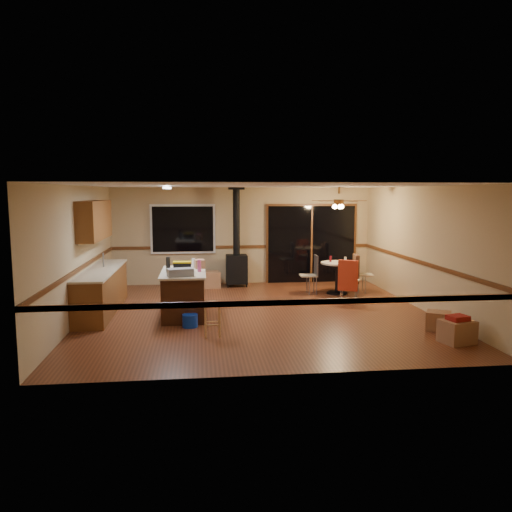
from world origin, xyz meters
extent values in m
plane|color=#5E2E1A|center=(0.00, 0.00, 0.00)|extent=(7.00, 7.00, 0.00)
plane|color=silver|center=(0.00, 0.00, 2.60)|extent=(7.00, 7.00, 0.00)
plane|color=tan|center=(0.00, 3.50, 1.30)|extent=(7.00, 0.00, 7.00)
plane|color=tan|center=(0.00, -3.50, 1.30)|extent=(7.00, 0.00, 7.00)
plane|color=tan|center=(-3.50, 0.00, 1.30)|extent=(0.00, 7.00, 7.00)
plane|color=tan|center=(3.50, 0.00, 1.30)|extent=(0.00, 7.00, 7.00)
cube|color=black|center=(-1.60, 3.45, 1.50)|extent=(1.72, 0.10, 1.32)
cube|color=black|center=(1.90, 3.45, 1.05)|extent=(2.52, 0.10, 2.10)
cube|color=brown|center=(-3.20, 0.50, 0.43)|extent=(0.60, 3.00, 0.86)
cube|color=beige|center=(-3.20, 0.50, 0.88)|extent=(0.64, 3.04, 0.04)
cube|color=brown|center=(-3.33, 0.70, 1.90)|extent=(0.35, 2.00, 0.80)
cube|color=#361A0D|center=(-1.50, 0.00, 0.43)|extent=(0.80, 1.60, 0.86)
cube|color=beige|center=(-1.50, 0.00, 0.88)|extent=(0.88, 1.68, 0.04)
cube|color=black|center=(-0.20, 3.05, 0.46)|extent=(0.55, 0.50, 0.75)
cylinder|color=black|center=(-0.20, 3.05, 1.71)|extent=(0.18, 0.18, 1.77)
cylinder|color=brown|center=(2.17, 1.76, 2.25)|extent=(0.24, 0.24, 0.10)
cylinder|color=brown|center=(2.17, 1.76, 2.52)|extent=(0.05, 0.05, 0.16)
sphere|color=#FFD88C|center=(2.17, 1.76, 2.13)|extent=(0.16, 0.16, 0.16)
cube|color=white|center=(-1.80, 0.30, 2.56)|extent=(0.10, 1.20, 0.04)
cube|color=slate|center=(-1.54, -0.58, 0.97)|extent=(0.52, 0.36, 0.15)
cube|color=black|center=(-1.51, -0.12, 0.99)|extent=(0.35, 0.19, 0.19)
cube|color=gold|center=(-1.51, -0.12, 1.10)|extent=(0.37, 0.21, 0.03)
cube|color=#966542|center=(-1.18, 0.41, 0.99)|extent=(0.24, 0.30, 0.18)
cylinder|color=black|center=(-1.79, -0.07, 1.05)|extent=(0.10, 0.10, 0.30)
cylinder|color=#D84C8C|center=(-1.18, -0.08, 1.02)|extent=(0.08, 0.08, 0.24)
cylinder|color=white|center=(-1.30, 0.43, 1.00)|extent=(0.09, 0.09, 0.20)
cylinder|color=tan|center=(-0.97, -1.53, 0.29)|extent=(0.40, 0.40, 0.59)
cylinder|color=#0D32BA|center=(-1.36, -0.91, 0.12)|extent=(0.34, 0.34, 0.24)
cylinder|color=black|center=(2.17, 1.76, 0.02)|extent=(0.50, 0.50, 0.04)
cylinder|color=black|center=(2.17, 1.76, 0.39)|extent=(0.10, 0.10, 0.70)
cylinder|color=beige|center=(2.17, 1.76, 0.76)|extent=(0.81, 0.81, 0.04)
cylinder|color=#590C14|center=(2.02, 1.86, 0.85)|extent=(0.07, 0.07, 0.15)
cylinder|color=beige|center=(2.35, 1.71, 0.85)|extent=(0.07, 0.07, 0.14)
cube|color=tan|center=(1.47, 1.86, 0.45)|extent=(0.42, 0.42, 0.03)
cube|color=slate|center=(1.66, 1.85, 0.70)|extent=(0.05, 0.40, 0.50)
cube|color=tan|center=(2.27, 1.06, 0.45)|extent=(0.54, 0.54, 0.03)
cube|color=slate|center=(2.18, 0.89, 0.70)|extent=(0.36, 0.22, 0.50)
cube|color=#A92A13|center=(2.17, 0.88, 0.60)|extent=(0.43, 0.30, 0.70)
cube|color=tan|center=(2.87, 1.81, 0.45)|extent=(0.45, 0.45, 0.03)
cube|color=slate|center=(2.68, 1.84, 0.70)|extent=(0.09, 0.40, 0.50)
cube|color=#4B2D1C|center=(2.66, 1.84, 0.60)|extent=(0.16, 0.45, 0.70)
cube|color=#966542|center=(-0.93, 2.91, 0.21)|extent=(0.59, 0.50, 0.42)
cube|color=#966542|center=(3.03, -2.39, 0.19)|extent=(0.59, 0.53, 0.38)
cube|color=#966542|center=(3.10, -1.61, 0.17)|extent=(0.54, 0.51, 0.34)
cube|color=maroon|center=(3.03, -2.39, 0.42)|extent=(0.36, 0.33, 0.08)
camera|label=1|loc=(-1.18, -9.95, 2.47)|focal=35.00mm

